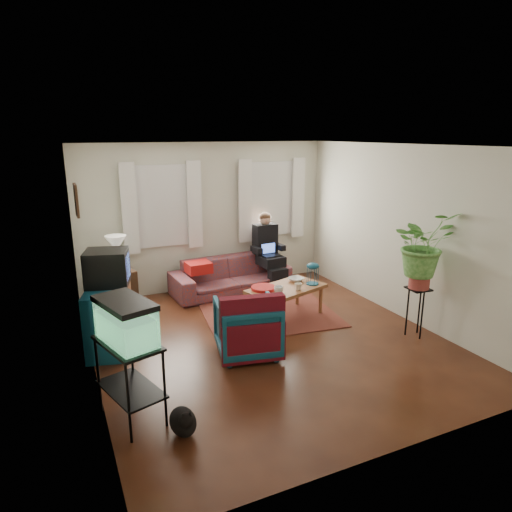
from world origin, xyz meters
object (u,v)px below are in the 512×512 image
aquarium_stand (131,381)px  coffee_table (286,302)px  plant_stand (416,312)px  dresser (109,318)px  sofa (231,270)px  armchair (247,325)px  side_table (120,290)px

aquarium_stand → coffee_table: size_ratio=0.70×
coffee_table → plant_stand: plant_stand is taller
dresser → coffee_table: size_ratio=0.80×
dresser → coffee_table: (2.59, -0.05, -0.18)m
dresser → aquarium_stand: size_ratio=1.14×
sofa → plant_stand: size_ratio=2.96×
sofa → plant_stand: 3.23m
coffee_table → plant_stand: bearing=-61.8°
sofa → aquarium_stand: size_ratio=2.51×
dresser → aquarium_stand: 1.69m
dresser → sofa: bearing=47.3°
dresser → plant_stand: size_ratio=1.35×
armchair → coffee_table: (1.01, 0.83, -0.15)m
side_table → plant_stand: 4.52m
sofa → armchair: bearing=-109.9°
sofa → dresser: 2.65m
coffee_table → aquarium_stand: bearing=-165.0°
side_table → dresser: (-0.34, -1.39, 0.11)m
side_table → coffee_table: side_table is taller
plant_stand → coffee_table: bearing=135.4°
aquarium_stand → coffee_table: bearing=15.1°
armchair → plant_stand: (2.34, -0.49, -0.04)m
sofa → coffee_table: bearing=-80.3°
aquarium_stand → sofa: bearing=36.7°
coffee_table → armchair: bearing=-157.8°
side_table → coffee_table: bearing=-32.6°
dresser → plant_stand: dresser is taller
side_table → dresser: bearing=-103.8°
aquarium_stand → plant_stand: bearing=-12.4°
sofa → side_table: sofa is taller
aquarium_stand → coffee_table: (2.60, 1.63, -0.17)m
dresser → coffee_table: dresser is taller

